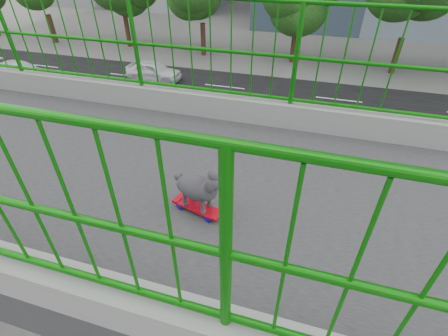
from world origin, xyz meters
name	(u,v)px	position (x,y,z in m)	size (l,w,h in m)	color
road	(196,125)	(-13.00, 0.00, 0.01)	(18.00, 90.00, 0.02)	black
street_trees	(262,0)	(-26.03, 1.06, 4.72)	(5.30, 60.40, 7.26)	black
skateboard	(198,207)	(0.38, 5.45, 7.05)	(0.25, 0.48, 0.06)	red
poodle	(199,186)	(0.39, 5.48, 7.29)	(0.29, 0.50, 0.43)	#312E33
car_3	(21,73)	(-15.60, -14.74, 0.73)	(2.05, 5.05, 1.47)	silver
car_4	(154,71)	(-18.80, -5.51, 0.71)	(1.67, 4.14, 1.41)	silver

